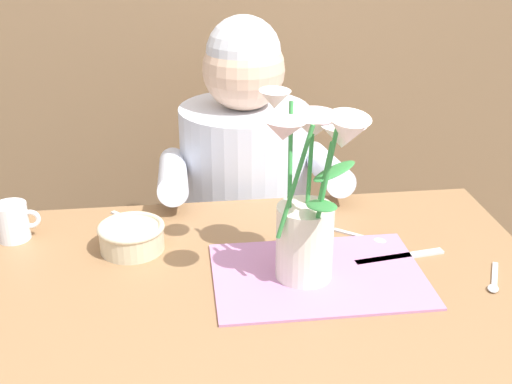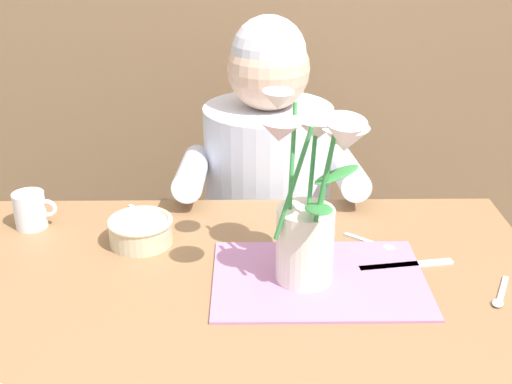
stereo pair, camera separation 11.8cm
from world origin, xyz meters
name	(u,v)px [view 1 (the left image)]	position (x,y,z in m)	size (l,w,h in m)	color
dining_table	(239,338)	(0.00, 0.00, 0.64)	(1.20, 0.80, 0.74)	olive
seated_person	(245,224)	(0.08, 0.62, 0.56)	(0.45, 0.47, 1.14)	#4C4C56
striped_placemat	(318,275)	(0.16, 0.04, 0.74)	(0.40, 0.28, 0.01)	#B275A3
flower_vase	(311,196)	(0.14, 0.04, 0.91)	(0.21, 0.23, 0.35)	silver
ceramic_bowl	(132,236)	(-0.20, 0.19, 0.77)	(0.14, 0.14, 0.06)	beige
dinner_knife	(400,257)	(0.33, 0.09, 0.74)	(0.19, 0.02, 0.01)	silver
tea_cup	(13,222)	(-0.45, 0.27, 0.78)	(0.09, 0.07, 0.08)	silver
spoon_0	(136,221)	(-0.20, 0.31, 0.74)	(0.09, 0.10, 0.01)	silver
spoon_3	(368,238)	(0.29, 0.17, 0.74)	(0.10, 0.09, 0.01)	silver
spoon_4	(493,282)	(0.48, -0.02, 0.74)	(0.07, 0.11, 0.01)	silver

